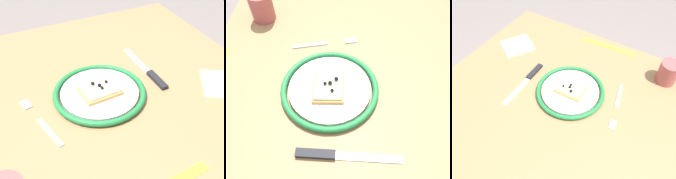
% 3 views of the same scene
% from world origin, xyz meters
% --- Properties ---
extents(ground_plane, '(6.00, 6.00, 0.00)m').
position_xyz_m(ground_plane, '(0.00, 0.00, 0.00)').
color(ground_plane, slate).
extents(dining_table, '(0.95, 0.85, 0.77)m').
position_xyz_m(dining_table, '(0.00, 0.00, 0.67)').
color(dining_table, '#936D47').
rests_on(dining_table, ground_plane).
extents(plate, '(0.26, 0.26, 0.02)m').
position_xyz_m(plate, '(-0.02, -0.05, 0.78)').
color(plate, white).
rests_on(plate, dining_table).
extents(pizza_slice_near, '(0.11, 0.09, 0.03)m').
position_xyz_m(pizza_slice_near, '(-0.02, -0.05, 0.80)').
color(pizza_slice_near, tan).
rests_on(pizza_slice_near, plate).
extents(knife, '(0.02, 0.24, 0.01)m').
position_xyz_m(knife, '(0.16, -0.03, 0.78)').
color(knife, silver).
rests_on(knife, dining_table).
extents(fork, '(0.06, 0.20, 0.00)m').
position_xyz_m(fork, '(-0.20, -0.08, 0.78)').
color(fork, silver).
rests_on(fork, dining_table).
extents(cup, '(0.08, 0.08, 0.09)m').
position_xyz_m(cup, '(-0.31, -0.30, 0.82)').
color(cup, '#A54C4C').
rests_on(cup, dining_table).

